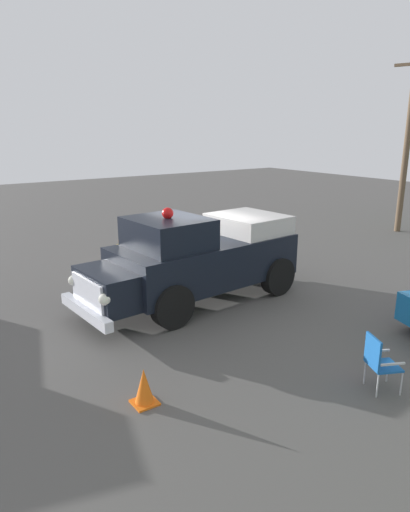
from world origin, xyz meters
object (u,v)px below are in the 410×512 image
(lawn_chair_near_truck, at_px, (121,260))
(spectator_seated, at_px, (125,257))
(traffic_cone, at_px, (144,387))
(lawn_chair_by_car, at_px, (378,359))
(lawn_chair_spare, at_px, (138,246))
(vintage_fire_truck, at_px, (198,257))
(utility_pole, at_px, (407,141))

(lawn_chair_near_truck, height_order, spectator_seated, spectator_seated)
(spectator_seated, xyz_separation_m, traffic_cone, (6.17, -2.55, -0.39))
(lawn_chair_by_car, distance_m, lawn_chair_spare, 9.43)
(vintage_fire_truck, xyz_separation_m, lawn_chair_by_car, (5.36, 0.14, -0.61))
(vintage_fire_truck, height_order, spectator_seated, vintage_fire_truck)
(utility_pole, height_order, traffic_cone, utility_pole)
(lawn_chair_spare, relative_size, traffic_cone, 1.61)
(vintage_fire_truck, bearing_deg, lawn_chair_near_truck, -162.60)
(lawn_chair_by_car, bearing_deg, traffic_cone, -118.68)
(vintage_fire_truck, height_order, utility_pole, utility_pole)
(lawn_chair_by_car, height_order, spectator_seated, spectator_seated)
(lawn_chair_near_truck, bearing_deg, lawn_chair_spare, 136.72)
(lawn_chair_spare, bearing_deg, lawn_chair_by_car, -0.74)
(lawn_chair_near_truck, xyz_separation_m, utility_pole, (0.81, 12.91, 3.32))
(lawn_chair_spare, xyz_separation_m, traffic_cone, (7.51, -3.64, -0.28))
(lawn_chair_near_truck, bearing_deg, lawn_chair_by_car, 7.20)
(vintage_fire_truck, relative_size, lawn_chair_near_truck, 5.97)
(vintage_fire_truck, distance_m, traffic_cone, 4.90)
(vintage_fire_truck, relative_size, spectator_seated, 4.72)
(lawn_chair_near_truck, xyz_separation_m, traffic_cone, (6.28, -2.48, -0.28))
(lawn_chair_near_truck, height_order, lawn_chair_by_car, same)
(vintage_fire_truck, distance_m, spectator_seated, 2.90)
(vintage_fire_truck, bearing_deg, lawn_chair_by_car, 1.55)
(lawn_chair_near_truck, bearing_deg, spectator_seated, 32.43)
(lawn_chair_by_car, height_order, utility_pole, utility_pole)
(lawn_chair_by_car, xyz_separation_m, utility_pole, (-7.40, 11.88, 3.32))
(spectator_seated, bearing_deg, utility_pole, 86.89)
(lawn_chair_near_truck, distance_m, utility_pole, 13.36)
(lawn_chair_by_car, bearing_deg, lawn_chair_spare, 179.26)
(traffic_cone, bearing_deg, spectator_seated, 157.55)
(lawn_chair_near_truck, distance_m, spectator_seated, 0.17)
(lawn_chair_by_car, xyz_separation_m, spectator_seated, (-8.09, -0.97, 0.11))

